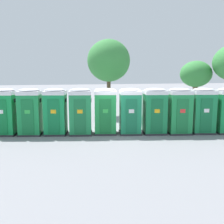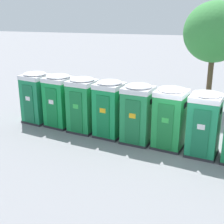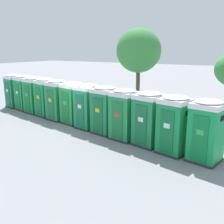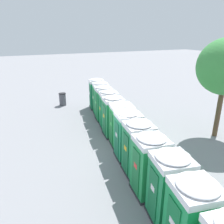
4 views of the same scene
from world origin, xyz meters
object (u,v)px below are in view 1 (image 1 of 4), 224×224
(portapotty_7, at_px, (155,111))
(street_tree_2, at_px, (196,75))
(portapotty_2, at_px, (30,111))
(portapotty_8, at_px, (179,111))
(portapotty_9, at_px, (203,110))
(portapotty_5, at_px, (105,111))
(portapotty_6, at_px, (130,111))
(portapotty_3, at_px, (56,111))
(portapotty_1, at_px, (5,111))
(portapotty_4, at_px, (80,111))
(street_tree_1, at_px, (109,61))

(portapotty_7, distance_m, street_tree_2, 7.90)
(portapotty_7, bearing_deg, portapotty_2, 169.51)
(portapotty_2, bearing_deg, street_tree_2, 18.29)
(portapotty_8, xyz_separation_m, portapotty_9, (1.36, -0.16, 0.00))
(portapotty_5, bearing_deg, portapotty_6, -13.86)
(portapotty_3, xyz_separation_m, portapotty_7, (5.36, -1.02, -0.00))
(portapotty_5, bearing_deg, portapotty_3, 170.33)
(portapotty_3, relative_size, portapotty_5, 1.00)
(portapotty_7, height_order, portapotty_9, same)
(portapotty_5, xyz_separation_m, portapotty_7, (2.67, -0.56, -0.00))
(portapotty_1, bearing_deg, street_tree_2, 15.40)
(portapotty_3, relative_size, street_tree_2, 0.59)
(portapotty_3, xyz_separation_m, portapotty_8, (6.69, -1.32, -0.00))
(portapotty_5, bearing_deg, portapotty_9, -10.83)
(portapotty_4, xyz_separation_m, street_tree_2, (9.58, 4.57, 1.91))
(portapotty_3, bearing_deg, portapotty_9, -10.44)
(portapotty_7, bearing_deg, portapotty_9, -9.70)
(portapotty_4, xyz_separation_m, portapotty_9, (6.71, -1.18, -0.00))
(portapotty_4, height_order, portapotty_7, same)
(street_tree_1, height_order, street_tree_2, street_tree_1)
(portapotty_1, height_order, portapotty_2, same)
(portapotty_6, height_order, street_tree_1, street_tree_1)
(street_tree_2, bearing_deg, portapotty_9, -116.45)
(portapotty_7, bearing_deg, portapotty_3, 169.19)
(portapotty_3, relative_size, street_tree_1, 0.43)
(portapotty_2, height_order, street_tree_1, street_tree_1)
(portapotty_3, bearing_deg, street_tree_2, 21.37)
(portapotty_4, relative_size, portapotty_6, 1.00)
(portapotty_1, bearing_deg, portapotty_4, -11.68)
(portapotty_5, height_order, portapotty_8, same)
(portapotty_2, distance_m, portapotty_7, 6.82)
(portapotty_4, bearing_deg, portapotty_5, -6.59)
(portapotty_2, bearing_deg, portapotty_7, -10.49)
(portapotty_5, bearing_deg, portapotty_8, -12.17)
(portapotty_5, xyz_separation_m, portapotty_9, (5.36, -1.02, -0.00))
(portapotty_3, height_order, portapotty_6, same)
(portapotty_5, bearing_deg, portapotty_1, 169.59)
(portapotty_6, xyz_separation_m, street_tree_2, (6.89, 5.05, 1.91))
(portapotty_2, relative_size, portapotty_9, 1.00)
(portapotty_9, bearing_deg, portapotty_3, 169.56)
(portapotty_9, height_order, street_tree_1, street_tree_1)
(portapotty_1, xyz_separation_m, portapotty_7, (8.03, -1.55, -0.00))
(portapotty_6, relative_size, portapotty_8, 1.00)
(portapotty_3, distance_m, portapotty_9, 8.18)
(portapotty_4, xyz_separation_m, portapotty_7, (4.03, -0.72, -0.00))
(portapotty_1, distance_m, portapotty_4, 4.09)
(portapotty_5, relative_size, street_tree_2, 0.59)
(portapotty_1, distance_m, portapotty_5, 5.45)
(street_tree_2, bearing_deg, portapotty_6, -143.75)
(portapotty_3, distance_m, portapotty_8, 6.82)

